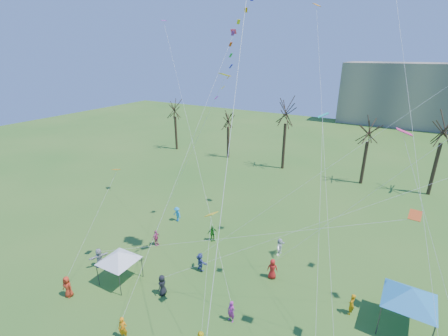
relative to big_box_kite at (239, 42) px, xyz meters
The scene contains 6 objects.
bare_tree_row 29.00m from the big_box_kite, 83.73° to the left, with size 67.50×6.56×11.30m.
big_box_kite is the anchor object (origin of this frame).
canopy_tent_white 18.16m from the big_box_kite, 149.84° to the right, with size 3.70×3.70×2.78m.
canopy_tent_blue 19.32m from the big_box_kite, ahead, with size 4.44×4.44×3.33m.
festival_crowd 17.29m from the big_box_kite, 66.80° to the right, with size 27.24×14.59×1.86m.
small_kites_aloft 6.14m from the big_box_kite, 31.33° to the left, with size 31.12×18.65×32.51m.
Camera 1 is at (7.40, -9.85, 17.40)m, focal length 25.00 mm.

